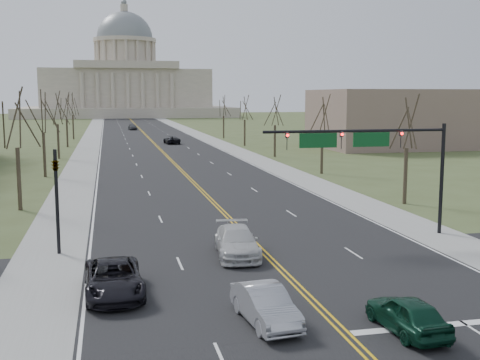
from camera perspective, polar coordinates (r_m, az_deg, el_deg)
name	(u,v)px	position (r m, az deg, el deg)	size (l,w,h in m)	color
ground	(336,325)	(24.71, 9.08, -13.38)	(600.00, 600.00, 0.00)	#434E27
road	(148,137)	(131.94, -8.70, 4.02)	(20.00, 380.00, 0.01)	black
cross_road	(291,279)	(30.04, 4.84, -9.38)	(120.00, 14.00, 0.01)	black
sidewalk_left	(91,138)	(131.71, -13.92, 3.87)	(4.00, 380.00, 0.03)	gray
sidewalk_right	(203,137)	(133.26, -3.53, 4.14)	(4.00, 380.00, 0.03)	gray
center_line	(148,137)	(131.94, -8.70, 4.02)	(0.42, 380.00, 0.01)	gold
edge_line_left	(102,138)	(131.67, -12.97, 3.90)	(0.15, 380.00, 0.01)	silver
edge_line_right	(193,137)	(132.94, -4.47, 4.12)	(0.15, 380.00, 0.01)	silver
stop_bar	(464,323)	(26.06, 20.46, -12.60)	(9.50, 0.50, 0.01)	silver
capitol	(126,84)	(271.46, -10.76, 8.97)	(90.00, 60.00, 50.00)	beige
signal_mast	(370,147)	(38.50, 12.25, 3.05)	(12.12, 0.44, 7.20)	black
signal_left	(56,190)	(35.37, -17.01, -0.89)	(0.32, 0.36, 6.00)	black
tree_r_0	(407,125)	(51.42, 15.58, 5.02)	(3.74, 3.74, 8.50)	#312A1D
tree_l_0	(16,122)	(49.88, -20.47, 5.17)	(3.96, 3.96, 9.00)	#312A1D
tree_r_1	(323,117)	(69.70, 7.83, 5.94)	(3.74, 3.74, 8.50)	#312A1D
tree_l_1	(43,114)	(69.73, -18.22, 5.94)	(3.96, 3.96, 9.00)	#312A1D
tree_r_2	(275,112)	(88.73, 3.34, 6.43)	(3.74, 3.74, 8.50)	#312A1D
tree_l_2	(57,110)	(89.65, -16.96, 6.36)	(3.96, 3.96, 9.00)	#312A1D
tree_r_3	(245,109)	(108.10, 0.44, 6.72)	(3.74, 3.74, 8.50)	#312A1D
tree_l_3	(66,107)	(109.59, -16.16, 6.63)	(3.96, 3.96, 9.00)	#312A1D
tree_r_4	(224,107)	(127.67, -1.57, 6.92)	(3.74, 3.74, 8.50)	#312A1D
tree_l_4	(72,106)	(129.56, -15.61, 6.81)	(3.96, 3.96, 9.00)	#312A1D
bldg_right_mass	(391,119)	(108.88, 14.15, 5.67)	(25.00, 20.00, 10.00)	#786256
car_nb_inner_lead	(407,314)	(24.28, 15.58, -12.14)	(1.69, 4.20, 1.43)	#0B3222
car_sb_inner_lead	(265,305)	(24.31, 2.41, -11.76)	(1.56, 4.48, 1.48)	#9FA1A7
car_sb_outer_lead	(114,278)	(28.09, -11.89, -9.12)	(2.54, 5.51, 1.53)	black
car_sb_inner_second	(237,242)	(33.96, -0.31, -5.88)	(2.26, 5.56, 1.61)	#BDBDBD
car_far_nb	(172,140)	(113.65, -6.49, 3.79)	(2.37, 5.15, 1.43)	black
car_far_sb	(133,127)	(161.37, -10.15, 4.99)	(1.92, 4.76, 1.62)	#494B50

